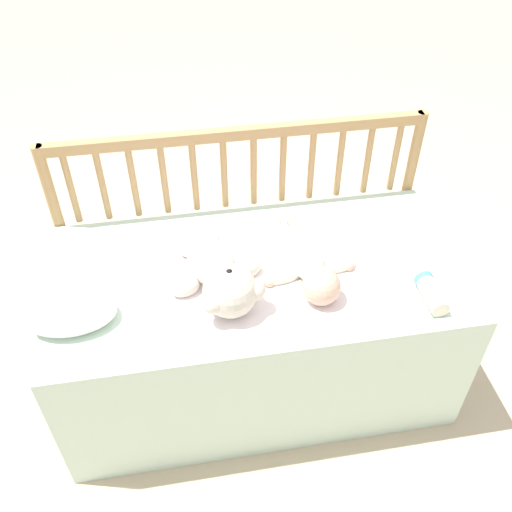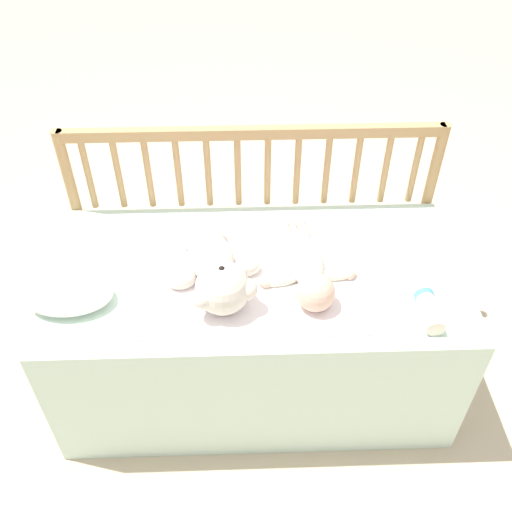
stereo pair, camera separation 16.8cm
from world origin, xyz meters
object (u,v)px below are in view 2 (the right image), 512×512
teddy_bear (216,271)px  small_pillow (69,295)px  baby_bottle (428,308)px  baby (307,267)px

teddy_bear → small_pillow: (-0.42, -0.05, -0.03)m
teddy_bear → baby_bottle: teddy_bear is taller
teddy_bear → baby: bearing=6.7°
small_pillow → baby_bottle: (1.00, -0.08, -0.00)m
teddy_bear → small_pillow: teddy_bear is taller
baby → baby_bottle: 0.36m
baby → small_pillow: 0.68m
baby → baby_bottle: (0.32, -0.16, -0.01)m
baby → baby_bottle: baby is taller
small_pillow → baby: bearing=6.8°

